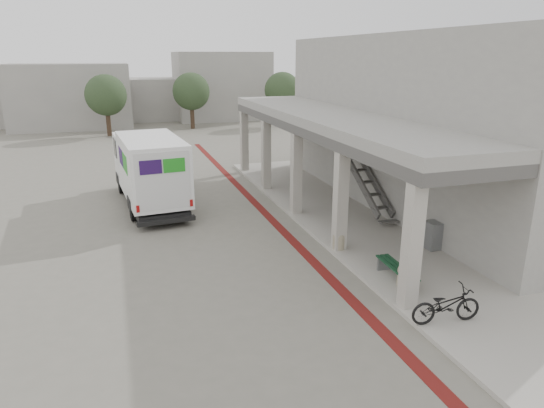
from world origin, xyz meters
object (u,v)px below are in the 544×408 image
object	(u,v)px
fedex_truck	(149,168)
utility_cabinet	(432,235)
bench	(397,271)
bicycle_black	(446,305)

from	to	relation	value
fedex_truck	utility_cabinet	size ratio (longest dim) A/B	8.00
utility_cabinet	fedex_truck	bearing A→B (deg)	133.92
fedex_truck	bench	world-z (taller)	fedex_truck
utility_cabinet	bicycle_black	bearing A→B (deg)	-123.12
bicycle_black	utility_cabinet	bearing A→B (deg)	-25.02
bench	utility_cabinet	xyz separation A→B (m)	(2.40, 1.75, 0.15)
bicycle_black	fedex_truck	bearing A→B (deg)	32.12
bench	bicycle_black	world-z (taller)	bicycle_black
fedex_truck	utility_cabinet	distance (m)	11.76
bench	bicycle_black	bearing A→B (deg)	-89.30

